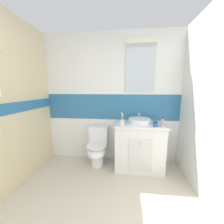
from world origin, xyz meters
name	(u,v)px	position (x,y,z in m)	size (l,w,h in m)	color
ground_plane	(100,210)	(0.00, 1.20, -0.02)	(3.20, 3.48, 0.04)	beige
wall_back_tiled	(112,99)	(0.01, 2.45, 1.26)	(3.20, 0.20, 2.50)	white
vanity_cabinet	(139,146)	(0.54, 2.14, 0.43)	(0.86, 0.54, 0.85)	silver
sink_basin	(140,121)	(0.53, 2.16, 0.90)	(0.40, 0.44, 0.16)	white
toilet	(97,147)	(-0.25, 2.15, 0.35)	(0.37, 0.50, 0.74)	white
toothbrush_cup	(122,122)	(0.23, 2.01, 0.90)	(0.07, 0.07, 0.22)	white
soap_dispenser	(162,123)	(0.88, 1.98, 0.91)	(0.05, 0.05, 0.17)	pink
hair_gel_jar	(156,124)	(0.78, 1.98, 0.89)	(0.08, 0.08, 0.08)	#2659B2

